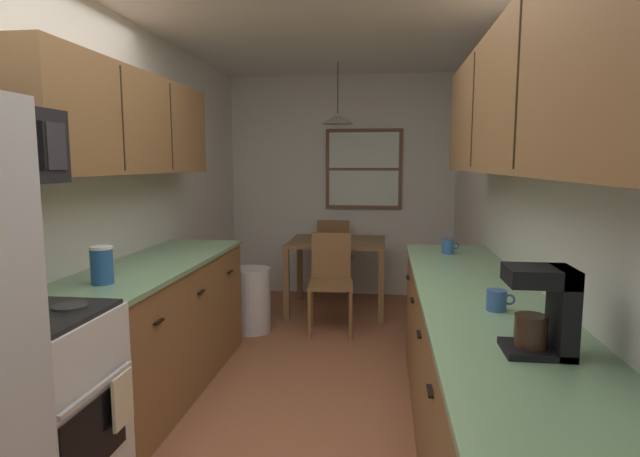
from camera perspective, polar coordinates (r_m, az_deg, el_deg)
name	(u,v)px	position (r m, az deg, el deg)	size (l,w,h in m)	color
ground_plane	(308,386)	(3.73, -1.29, -17.18)	(12.00, 12.00, 0.00)	#995B3D
wall_left	(117,202)	(3.85, -21.66, 2.73)	(0.10, 9.00, 2.55)	silver
wall_right	(518,206)	(3.47, 21.26, 2.31)	(0.10, 9.00, 2.55)	silver
wall_back	(342,186)	(6.04, 2.43, 4.72)	(4.40, 0.10, 2.55)	silver
stove_range	(25,418)	(2.63, -30.07, -17.87)	(0.66, 0.66, 1.10)	white
counter_left	(158,326)	(3.68, -17.60, -10.37)	(0.64, 1.95, 0.90)	olive
upper_cabinets_left	(125,123)	(3.54, -20.89, 10.90)	(0.33, 2.03, 0.64)	olive
counter_right	(481,385)	(2.78, 17.55, -16.34)	(0.64, 3.24, 0.90)	olive
upper_cabinets_right	(528,99)	(2.55, 22.16, 13.23)	(0.33, 2.92, 0.67)	olive
dining_table	(337,251)	(5.33, 1.92, -2.49)	(0.98, 0.85, 0.75)	brown
dining_chair_near	(331,277)	(4.74, 1.22, -5.46)	(0.43, 0.43, 0.90)	olive
dining_chair_far	(334,253)	(5.98, 1.62, -2.78)	(0.42, 0.42, 0.90)	olive
pendant_light	(338,119)	(5.27, 1.99, 12.13)	(0.32, 0.32, 0.61)	black
back_window	(364,169)	(5.94, 4.90, 6.61)	(0.88, 0.05, 0.92)	brown
trash_bin	(251,300)	(4.80, -7.68, -7.89)	(0.36, 0.36, 0.59)	silver
storage_canister	(102,265)	(3.00, -23.16, -3.76)	(0.12, 0.12, 0.21)	#265999
dish_towel	(123,399)	(2.56, -21.15, -17.35)	(0.02, 0.16, 0.24)	beige
coffee_maker	(547,309)	(1.91, 24.01, -8.18)	(0.22, 0.18, 0.30)	black
mug_by_coffeemaker	(497,300)	(2.41, 19.12, -7.57)	(0.12, 0.09, 0.09)	#335999
mug_spare	(448,246)	(3.79, 14.10, -1.95)	(0.12, 0.09, 0.11)	#335999
table_serving_bowl	(332,237)	(5.31, 1.31, -0.99)	(0.21, 0.21, 0.06)	silver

